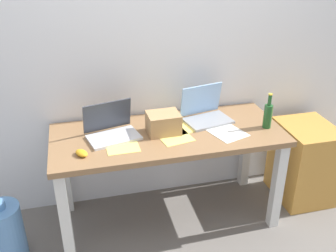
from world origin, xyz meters
TOP-DOWN VIEW (x-y plane):
  - ground_plane at (0.00, 0.00)m, footprint 8.00×8.00m
  - back_wall at (0.00, 0.40)m, footprint 5.20×0.08m
  - desk at (0.00, 0.00)m, footprint 1.61×0.67m
  - laptop_left at (-0.38, 0.04)m, footprint 0.38×0.31m
  - laptop_right at (0.32, 0.13)m, footprint 0.37×0.31m
  - beer_bottle at (0.70, -0.09)m, footprint 0.06×0.06m
  - computer_mouse at (-0.60, -0.17)m, footprint 0.10×0.12m
  - cardboard_box at (-0.03, 0.01)m, footprint 0.22×0.19m
  - paper_sheet_front_left at (-0.34, -0.07)m, footprint 0.21×0.30m
  - paper_sheet_near_back at (0.09, 0.09)m, footprint 0.28×0.34m
  - paper_sheet_front_right at (0.39, -0.08)m, footprint 0.29×0.35m
  - paper_sheet_center at (0.02, -0.04)m, footprint 0.26×0.33m
  - water_cooler_jug at (-1.15, -0.14)m, footprint 0.25×0.25m
  - filing_cabinet at (1.14, 0.01)m, footprint 0.40×0.48m

SIDE VIEW (x-z plane):
  - ground_plane at x=0.00m, z-range 0.00..0.00m
  - water_cooler_jug at x=-1.15m, z-range -0.02..0.44m
  - filing_cabinet at x=1.14m, z-range 0.00..0.64m
  - desk at x=0.00m, z-range 0.26..1.00m
  - paper_sheet_front_left at x=-0.34m, z-range 0.74..0.74m
  - paper_sheet_near_back at x=0.09m, z-range 0.74..0.74m
  - paper_sheet_front_right at x=0.39m, z-range 0.74..0.74m
  - paper_sheet_center at x=0.02m, z-range 0.74..0.74m
  - computer_mouse at x=-0.60m, z-range 0.74..0.77m
  - laptop_left at x=-0.38m, z-range 0.68..0.91m
  - laptop_right at x=0.32m, z-range 0.67..0.92m
  - cardboard_box at x=-0.03m, z-range 0.74..0.88m
  - beer_bottle at x=0.70m, z-range 0.71..0.97m
  - back_wall at x=0.00m, z-range 0.00..2.60m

